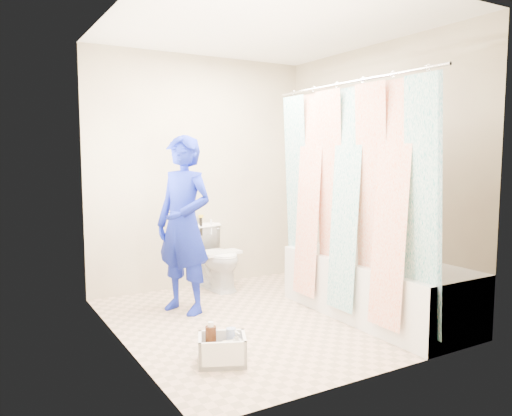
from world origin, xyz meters
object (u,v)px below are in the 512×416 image
toilet (216,257)px  cleaning_caddy (224,350)px  plumber (184,225)px  bathtub (375,285)px

toilet → cleaning_caddy: bearing=-120.6°
toilet → cleaning_caddy: (-0.78, -1.73, -0.24)m
toilet → plumber: 0.91m
cleaning_caddy → bathtub: bearing=32.4°
bathtub → plumber: 1.74m
bathtub → cleaning_caddy: size_ratio=4.51×
toilet → plumber: plumber is taller
bathtub → cleaning_caddy: 1.59m
plumber → bathtub: bearing=28.4°
plumber → cleaning_caddy: plumber is taller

